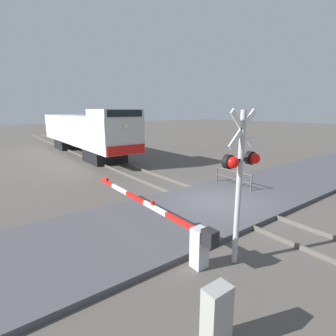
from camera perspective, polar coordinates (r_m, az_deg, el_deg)
ground_plane at (r=11.24m, az=10.76°, el=-8.14°), size 160.00×160.00×0.00m
rail_track_left at (r=10.73m, az=8.15°, el=-8.65°), size 0.08×80.00×0.15m
rail_track_right at (r=11.73m, az=13.17°, el=-6.97°), size 0.08×80.00×0.15m
road_surface at (r=11.22m, az=10.78°, el=-7.74°), size 36.00×4.72×0.16m
locomotive at (r=24.61m, az=-18.26°, el=7.84°), size 2.92×16.97×4.06m
crossing_signal at (r=6.52m, az=15.94°, el=-0.82°), size 1.18×0.33×4.01m
crossing_gate at (r=7.48m, az=1.26°, el=-12.72°), size 0.36×6.88×1.18m
utility_cabinet at (r=5.05m, az=10.84°, el=-29.87°), size 0.49×0.32×1.12m
guard_railing at (r=13.57m, az=14.40°, el=-1.97°), size 0.08×2.29×0.95m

